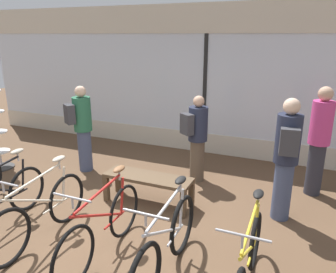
{
  "coord_description": "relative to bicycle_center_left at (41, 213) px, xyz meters",
  "views": [
    {
      "loc": [
        2.05,
        -3.19,
        2.58
      ],
      "look_at": [
        0.0,
        1.6,
        0.95
      ],
      "focal_mm": 35.0,
      "sensor_mm": 36.0,
      "label": 1
    }
  ],
  "objects": [
    {
      "name": "ground_plane",
      "position": [
        0.91,
        0.42,
        -0.39
      ],
      "size": [
        24.0,
        24.0,
        0.0
      ],
      "primitive_type": "plane",
      "color": "brown"
    },
    {
      "name": "shop_back_wall",
      "position": [
        0.91,
        4.07,
        1.25
      ],
      "size": [
        12.0,
        0.08,
        3.2
      ],
      "color": "beige",
      "rests_on": "ground_plane"
    },
    {
      "name": "bicycle_center_left",
      "position": [
        0.0,
        0.0,
        0.0
      ],
      "size": [
        0.46,
        1.74,
        1.04
      ],
      "color": "black",
      "rests_on": "ground_plane"
    },
    {
      "name": "bicycle_center",
      "position": [
        0.92,
        0.03,
        0.0
      ],
      "size": [
        0.46,
        1.74,
        1.03
      ],
      "color": "black",
      "rests_on": "ground_plane"
    },
    {
      "name": "bicycle_center_right",
      "position": [
        1.75,
        0.0,
        0.0
      ],
      "size": [
        0.46,
        1.75,
        1.05
      ],
      "color": "black",
      "rests_on": "ground_plane"
    },
    {
      "name": "bicycle_right",
      "position": [
        2.61,
        0.07,
        -0.02
      ],
      "size": [
        0.46,
        1.68,
        1.01
      ],
      "color": "black",
      "rests_on": "ground_plane"
    },
    {
      "name": "display_bench",
      "position": [
        0.83,
        1.41,
        -0.01
      ],
      "size": [
        1.4,
        0.44,
        0.47
      ],
      "color": "brown",
      "rests_on": "ground_plane"
    },
    {
      "name": "customer_near_rack",
      "position": [
        -0.91,
        2.12,
        0.51
      ],
      "size": [
        0.5,
        0.56,
        1.67
      ],
      "color": "#424C6B",
      "rests_on": "ground_plane"
    },
    {
      "name": "customer_by_window",
      "position": [
        3.23,
        2.81,
        0.57
      ],
      "size": [
        0.44,
        0.44,
        1.82
      ],
      "color": "#2D2D38",
      "rests_on": "ground_plane"
    },
    {
      "name": "customer_mid_floor",
      "position": [
        1.25,
        2.54,
        0.45
      ],
      "size": [
        0.51,
        0.56,
        1.57
      ],
      "color": "brown",
      "rests_on": "ground_plane"
    },
    {
      "name": "customer_near_bench",
      "position": [
        2.8,
        1.77,
        0.57
      ],
      "size": [
        0.38,
        0.51,
        1.78
      ],
      "color": "#424C6B",
      "rests_on": "ground_plane"
    }
  ]
}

